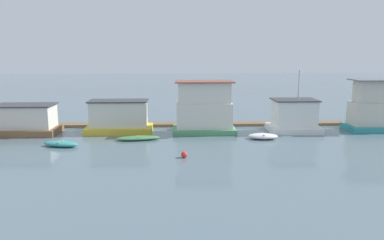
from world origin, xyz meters
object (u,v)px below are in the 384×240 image
at_px(houseboat_teal, 372,109).
at_px(mooring_post_far_left, 111,121).
at_px(mooring_post_centre, 186,121).
at_px(mooring_post_near_right, 93,122).
at_px(dinghy_green, 138,138).
at_px(dinghy_teal, 61,144).
at_px(houseboat_green, 204,109).
at_px(dinghy_white, 263,136).
at_px(buoy_red, 184,155).
at_px(houseboat_white, 294,117).
at_px(houseboat_brown, 26,120).
at_px(houseboat_yellow, 119,118).

xyz_separation_m(houseboat_teal, mooring_post_far_left, (-27.46, 2.37, -1.54)).
height_order(mooring_post_centre, mooring_post_near_right, mooring_post_centre).
xyz_separation_m(dinghy_green, mooring_post_near_right, (-5.47, 5.62, 0.48)).
xyz_separation_m(houseboat_teal, mooring_post_near_right, (-29.40, 2.37, -1.60)).
bearing_deg(dinghy_teal, houseboat_green, 21.93).
bearing_deg(mooring_post_centre, houseboat_green, -56.05).
bearing_deg(dinghy_teal, dinghy_white, 6.58).
xyz_separation_m(houseboat_green, mooring_post_near_right, (-11.85, 2.60, -1.76)).
bearing_deg(buoy_red, mooring_post_centre, 87.79).
xyz_separation_m(houseboat_white, dinghy_green, (-15.69, -3.12, -1.35)).
bearing_deg(dinghy_white, houseboat_teal, 15.25).
distance_m(houseboat_brown, dinghy_white, 23.53).
relative_size(houseboat_teal, dinghy_teal, 1.58).
relative_size(dinghy_green, mooring_post_near_right, 3.10).
relative_size(houseboat_yellow, mooring_post_far_left, 4.55).
height_order(houseboat_teal, mooring_post_far_left, houseboat_teal).
bearing_deg(buoy_red, dinghy_white, 38.21).
bearing_deg(mooring_post_near_right, houseboat_green, -12.37).
relative_size(houseboat_yellow, mooring_post_centre, 4.87).
distance_m(houseboat_teal, mooring_post_near_right, 29.54).
bearing_deg(mooring_post_far_left, dinghy_teal, -111.03).
bearing_deg(mooring_post_centre, houseboat_white, -12.70).
bearing_deg(dinghy_white, houseboat_yellow, 165.52).
xyz_separation_m(mooring_post_far_left, buoy_red, (7.71, -11.66, -0.48)).
bearing_deg(houseboat_green, houseboat_teal, 0.75).
bearing_deg(mooring_post_centre, dinghy_teal, -145.06).
relative_size(houseboat_green, dinghy_teal, 1.86).
xyz_separation_m(dinghy_teal, mooring_post_far_left, (3.00, 7.79, 0.49)).
distance_m(houseboat_yellow, houseboat_white, 17.99).
relative_size(houseboat_green, houseboat_teal, 1.18).
relative_size(houseboat_white, dinghy_green, 1.51).
xyz_separation_m(houseboat_brown, buoy_red, (15.69, -9.16, -1.13)).
xyz_separation_m(houseboat_teal, dinghy_white, (-12.15, -3.31, -2.01)).
relative_size(dinghy_green, mooring_post_far_left, 2.86).
xyz_separation_m(houseboat_yellow, buoy_red, (6.47, -9.62, -1.25)).
height_order(houseboat_white, mooring_post_near_right, houseboat_white).
bearing_deg(houseboat_yellow, mooring_post_near_right, 147.21).
distance_m(houseboat_yellow, dinghy_teal, 7.25).
bearing_deg(dinghy_white, houseboat_green, 150.30).
xyz_separation_m(houseboat_yellow, mooring_post_near_right, (-3.17, 2.04, -0.82)).
distance_m(houseboat_green, buoy_red, 9.58).
xyz_separation_m(houseboat_yellow, dinghy_teal, (-4.23, -5.75, -1.26)).
bearing_deg(houseboat_white, houseboat_yellow, 178.57).
bearing_deg(houseboat_white, dinghy_teal, -166.58).
height_order(houseboat_yellow, houseboat_teal, houseboat_teal).
bearing_deg(buoy_red, mooring_post_near_right, 129.60).
bearing_deg(houseboat_teal, mooring_post_centre, 173.01).
xyz_separation_m(houseboat_yellow, dinghy_white, (14.07, -3.63, -1.23)).
distance_m(houseboat_white, mooring_post_centre, 11.37).
bearing_deg(dinghy_teal, houseboat_teal, 10.10).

